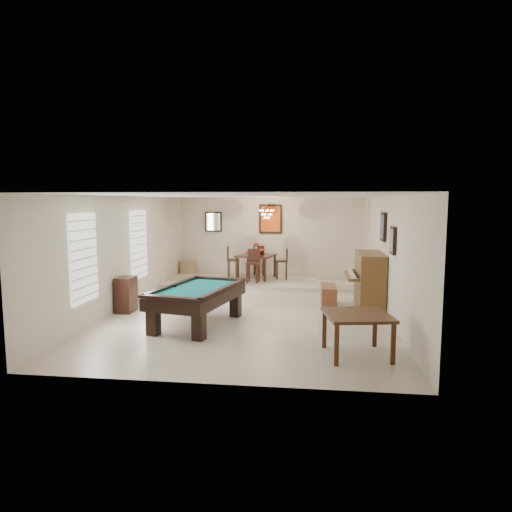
% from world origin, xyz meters
% --- Properties ---
extents(ground_plane, '(6.00, 9.00, 0.02)m').
position_xyz_m(ground_plane, '(0.00, 0.00, -0.01)').
color(ground_plane, beige).
extents(wall_back, '(6.00, 0.04, 2.60)m').
position_xyz_m(wall_back, '(0.00, 4.50, 1.30)').
color(wall_back, silver).
rests_on(wall_back, ground_plane).
extents(wall_front, '(6.00, 0.04, 2.60)m').
position_xyz_m(wall_front, '(0.00, -4.50, 1.30)').
color(wall_front, silver).
rests_on(wall_front, ground_plane).
extents(wall_left, '(0.04, 9.00, 2.60)m').
position_xyz_m(wall_left, '(-3.00, 0.00, 1.30)').
color(wall_left, silver).
rests_on(wall_left, ground_plane).
extents(wall_right, '(0.04, 9.00, 2.60)m').
position_xyz_m(wall_right, '(3.00, 0.00, 1.30)').
color(wall_right, silver).
rests_on(wall_right, ground_plane).
extents(ceiling, '(6.00, 9.00, 0.04)m').
position_xyz_m(ceiling, '(0.00, 0.00, 2.60)').
color(ceiling, white).
rests_on(ceiling, wall_back).
extents(dining_step, '(6.00, 2.50, 0.12)m').
position_xyz_m(dining_step, '(0.00, 3.25, 0.06)').
color(dining_step, beige).
rests_on(dining_step, ground_plane).
extents(window_left_front, '(0.06, 1.00, 1.70)m').
position_xyz_m(window_left_front, '(-2.97, -2.20, 1.40)').
color(window_left_front, white).
rests_on(window_left_front, wall_left).
extents(window_left_rear, '(0.06, 1.00, 1.70)m').
position_xyz_m(window_left_rear, '(-2.97, 0.60, 1.40)').
color(window_left_rear, white).
rests_on(window_left_rear, wall_left).
extents(pool_table, '(1.66, 2.46, 0.75)m').
position_xyz_m(pool_table, '(-0.91, -1.61, 0.38)').
color(pool_table, black).
rests_on(pool_table, ground_plane).
extents(square_table, '(1.17, 1.17, 0.69)m').
position_xyz_m(square_table, '(2.10, -3.07, 0.35)').
color(square_table, '#341B0D').
rests_on(square_table, ground_plane).
extents(upright_piano, '(0.87, 1.55, 1.29)m').
position_xyz_m(upright_piano, '(2.55, 0.38, 0.65)').
color(upright_piano, brown).
rests_on(upright_piano, ground_plane).
extents(piano_bench, '(0.36, 0.91, 0.50)m').
position_xyz_m(piano_bench, '(1.76, 0.36, 0.25)').
color(piano_bench, brown).
rests_on(piano_bench, ground_plane).
extents(apothecary_chest, '(0.35, 0.53, 0.79)m').
position_xyz_m(apothecary_chest, '(-2.78, -0.72, 0.40)').
color(apothecary_chest, black).
rests_on(apothecary_chest, ground_plane).
extents(dining_table, '(1.26, 1.26, 0.85)m').
position_xyz_m(dining_table, '(-0.34, 3.36, 0.55)').
color(dining_table, black).
rests_on(dining_table, dining_step).
extents(flower_vase, '(0.15, 0.15, 0.25)m').
position_xyz_m(flower_vase, '(-0.34, 3.36, 1.10)').
color(flower_vase, '#B7290F').
rests_on(flower_vase, dining_table).
extents(dining_chair_south, '(0.39, 0.39, 0.98)m').
position_xyz_m(dining_chair_south, '(-0.34, 2.63, 0.61)').
color(dining_chair_south, black).
rests_on(dining_chair_south, dining_step).
extents(dining_chair_north, '(0.37, 0.37, 0.95)m').
position_xyz_m(dining_chair_north, '(-0.32, 4.13, 0.60)').
color(dining_chair_north, black).
rests_on(dining_chair_north, dining_step).
extents(dining_chair_west, '(0.41, 0.41, 0.99)m').
position_xyz_m(dining_chair_west, '(-1.04, 3.33, 0.61)').
color(dining_chair_west, black).
rests_on(dining_chair_west, dining_step).
extents(dining_chair_east, '(0.37, 0.37, 0.95)m').
position_xyz_m(dining_chair_east, '(0.44, 3.40, 0.60)').
color(dining_chair_east, black).
rests_on(dining_chair_east, dining_step).
extents(corner_bench, '(0.44, 0.51, 0.41)m').
position_xyz_m(corner_bench, '(-2.70, 4.13, 0.32)').
color(corner_bench, '#A17E57').
rests_on(corner_bench, dining_step).
extents(chandelier, '(0.44, 0.44, 0.60)m').
position_xyz_m(chandelier, '(0.00, 3.20, 2.20)').
color(chandelier, '#FFE5B2').
rests_on(chandelier, ceiling).
extents(back_painting, '(0.75, 0.06, 0.95)m').
position_xyz_m(back_painting, '(0.00, 4.46, 1.90)').
color(back_painting, '#D84C14').
rests_on(back_painting, wall_back).
extents(back_mirror, '(0.55, 0.06, 0.65)m').
position_xyz_m(back_mirror, '(-1.90, 4.46, 1.80)').
color(back_mirror, white).
rests_on(back_mirror, wall_back).
extents(right_picture_upper, '(0.06, 0.55, 0.65)m').
position_xyz_m(right_picture_upper, '(2.96, 0.30, 1.90)').
color(right_picture_upper, slate).
rests_on(right_picture_upper, wall_right).
extents(right_picture_lower, '(0.06, 0.45, 0.55)m').
position_xyz_m(right_picture_lower, '(2.96, -1.00, 1.70)').
color(right_picture_lower, gray).
rests_on(right_picture_lower, wall_right).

